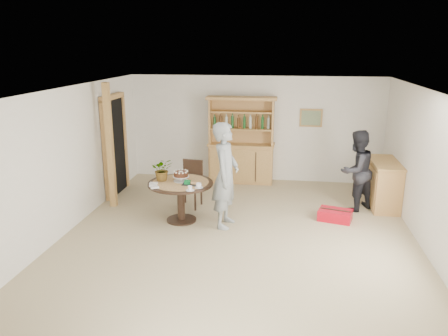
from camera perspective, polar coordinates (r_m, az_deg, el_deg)
ground at (r=7.55m, az=1.81°, el=-9.17°), size 7.00×7.00×0.00m
room_shell at (r=7.00m, az=1.97°, el=3.88°), size 6.04×7.04×2.52m
doorway at (r=9.77m, az=-14.10°, el=3.02°), size 0.13×1.10×2.18m
pine_post at (r=8.93m, az=-14.68°, el=2.75°), size 0.12×0.12×2.50m
hutch at (r=10.40m, az=2.26°, el=1.88°), size 1.62×0.54×2.04m
sideboard at (r=9.42m, az=20.12°, el=-1.94°), size 0.54×1.26×0.94m
dining_table at (r=8.10m, az=-5.67°, el=-2.87°), size 1.20×1.20×0.76m
dining_chair at (r=8.88m, az=-4.31°, el=-1.62°), size 0.48×0.48×0.95m
birthday_cake at (r=8.06m, az=-5.64°, el=-0.88°), size 0.30×0.30×0.20m
flower_vase at (r=8.12m, az=-8.06°, el=-0.19°), size 0.47×0.44×0.42m
gift_tray at (r=7.88m, az=-4.41°, el=-1.99°), size 0.30×0.20×0.08m
coffee_cup_a at (r=7.69m, az=-3.32°, el=-2.31°), size 0.15×0.15×0.09m
coffee_cup_b at (r=7.56m, az=-4.47°, el=-2.69°), size 0.15×0.15×0.08m
napkins at (r=7.87m, az=-9.16°, el=-2.25°), size 0.24×0.33×0.03m
teen_boy at (r=7.74m, az=0.20°, el=-0.97°), size 0.54×0.74×1.90m
adult_person at (r=8.95m, az=16.87°, el=-0.33°), size 0.99×0.98×1.61m
red_suitcase at (r=8.51m, az=14.32°, el=-5.98°), size 0.68×0.54×0.21m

